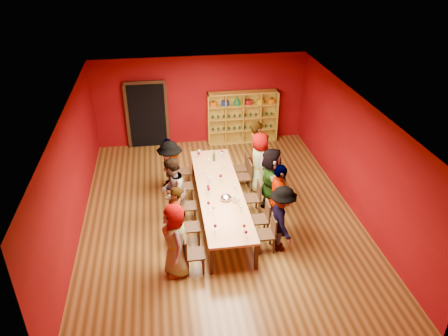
{
  "coord_description": "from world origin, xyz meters",
  "views": [
    {
      "loc": [
        -1.31,
        -9.32,
        6.62
      ],
      "look_at": [
        0.17,
        0.4,
        1.15
      ],
      "focal_mm": 35.0,
      "sensor_mm": 36.0,
      "label": 1
    }
  ],
  "objects_px": {
    "chair_person_right_1": "(263,217)",
    "chair_person_right_2": "(255,196)",
    "chair_person_right_0": "(269,232)",
    "person_right_0": "(282,219)",
    "chair_person_left_3": "(182,185)",
    "chair_person_right_3": "(246,175)",
    "wine_bottle": "(214,157)",
    "person_left_0": "(175,240)",
    "person_right_1": "(279,200)",
    "spittoon_bowl": "(226,198)",
    "person_right_3": "(260,162)",
    "chair_person_left_0": "(191,252)",
    "shelving_unit": "(242,115)",
    "person_left_2": "(172,192)",
    "person_right_4": "(256,152)",
    "person_left_4": "(169,163)",
    "chair_person_left_1": "(187,225)",
    "person_left_1": "(176,217)",
    "tasting_table": "(220,192)",
    "person_left_3": "(171,173)",
    "person_right_2": "(271,181)",
    "chair_person_left_4": "(180,170)",
    "chair_person_right_4": "(243,166)",
    "chair_person_left_2": "(185,204)"
  },
  "relations": [
    {
      "from": "person_right_1",
      "to": "person_right_3",
      "type": "xyz_separation_m",
      "value": [
        0.01,
        2.04,
        -0.06
      ]
    },
    {
      "from": "wine_bottle",
      "to": "chair_person_right_2",
      "type": "bearing_deg",
      "value": -62.27
    },
    {
      "from": "chair_person_right_3",
      "to": "tasting_table",
      "type": "bearing_deg",
      "value": -130.22
    },
    {
      "from": "chair_person_right_0",
      "to": "person_right_0",
      "type": "relative_size",
      "value": 0.54
    },
    {
      "from": "chair_person_right_2",
      "to": "person_right_3",
      "type": "bearing_deg",
      "value": 71.45
    },
    {
      "from": "chair_person_left_0",
      "to": "person_right_2",
      "type": "relative_size",
      "value": 0.49
    },
    {
      "from": "person_left_0",
      "to": "person_right_4",
      "type": "relative_size",
      "value": 0.91
    },
    {
      "from": "person_left_0",
      "to": "chair_person_right_2",
      "type": "height_order",
      "value": "person_left_0"
    },
    {
      "from": "person_right_0",
      "to": "person_right_2",
      "type": "xyz_separation_m",
      "value": [
        0.12,
        1.53,
        0.09
      ]
    },
    {
      "from": "person_right_0",
      "to": "chair_person_left_1",
      "type": "bearing_deg",
      "value": 74.75
    },
    {
      "from": "person_right_0",
      "to": "chair_person_right_1",
      "type": "height_order",
      "value": "person_right_0"
    },
    {
      "from": "chair_person_right_1",
      "to": "chair_person_right_2",
      "type": "distance_m",
      "value": 0.94
    },
    {
      "from": "person_left_3",
      "to": "person_right_4",
      "type": "distance_m",
      "value": 2.6
    },
    {
      "from": "chair_person_right_2",
      "to": "person_left_0",
      "type": "bearing_deg",
      "value": -137.33
    },
    {
      "from": "chair_person_left_0",
      "to": "chair_person_right_2",
      "type": "xyz_separation_m",
      "value": [
        1.82,
        1.97,
        0.0
      ]
    },
    {
      "from": "chair_person_right_3",
      "to": "person_right_4",
      "type": "bearing_deg",
      "value": 53.42
    },
    {
      "from": "person_left_0",
      "to": "chair_person_right_2",
      "type": "relative_size",
      "value": 1.93
    },
    {
      "from": "person_left_2",
      "to": "chair_person_right_2",
      "type": "height_order",
      "value": "person_left_2"
    },
    {
      "from": "person_right_3",
      "to": "person_left_4",
      "type": "bearing_deg",
      "value": 81.69
    },
    {
      "from": "chair_person_left_1",
      "to": "person_left_4",
      "type": "bearing_deg",
      "value": 96.37
    },
    {
      "from": "tasting_table",
      "to": "person_right_0",
      "type": "bearing_deg",
      "value": -52.57
    },
    {
      "from": "chair_person_left_0",
      "to": "chair_person_right_3",
      "type": "bearing_deg",
      "value": 59.39
    },
    {
      "from": "chair_person_left_4",
      "to": "shelving_unit",
      "type": "bearing_deg",
      "value": 49.06
    },
    {
      "from": "chair_person_left_2",
      "to": "person_right_4",
      "type": "xyz_separation_m",
      "value": [
        2.2,
        1.73,
        0.45
      ]
    },
    {
      "from": "chair_person_left_3",
      "to": "chair_person_right_3",
      "type": "distance_m",
      "value": 1.84
    },
    {
      "from": "person_left_0",
      "to": "chair_person_right_3",
      "type": "bearing_deg",
      "value": 135.01
    },
    {
      "from": "person_left_1",
      "to": "chair_person_right_1",
      "type": "bearing_deg",
      "value": 104.57
    },
    {
      "from": "chair_person_left_0",
      "to": "chair_person_right_2",
      "type": "bearing_deg",
      "value": 47.23
    },
    {
      "from": "person_left_2",
      "to": "person_right_4",
      "type": "distance_m",
      "value": 3.03
    },
    {
      "from": "person_left_2",
      "to": "chair_person_right_2",
      "type": "xyz_separation_m",
      "value": [
        2.11,
        0.11,
        -0.4
      ]
    },
    {
      "from": "person_right_1",
      "to": "spittoon_bowl",
      "type": "xyz_separation_m",
      "value": [
        -1.18,
        0.49,
        -0.12
      ]
    },
    {
      "from": "chair_person_right_2",
      "to": "chair_person_right_4",
      "type": "distance_m",
      "value": 1.62
    },
    {
      "from": "chair_person_right_3",
      "to": "spittoon_bowl",
      "type": "relative_size",
      "value": 3.22
    },
    {
      "from": "person_right_3",
      "to": "person_right_2",
      "type": "bearing_deg",
      "value": -173.26
    },
    {
      "from": "chair_person_right_1",
      "to": "person_left_1",
      "type": "bearing_deg",
      "value": -178.37
    },
    {
      "from": "tasting_table",
      "to": "chair_person_right_0",
      "type": "distance_m",
      "value": 1.82
    },
    {
      "from": "chair_person_right_2",
      "to": "spittoon_bowl",
      "type": "height_order",
      "value": "same"
    },
    {
      "from": "shelving_unit",
      "to": "person_left_0",
      "type": "distance_m",
      "value": 6.84
    },
    {
      "from": "chair_person_right_0",
      "to": "chair_person_right_4",
      "type": "relative_size",
      "value": 1.0
    },
    {
      "from": "shelving_unit",
      "to": "person_left_2",
      "type": "xyz_separation_m",
      "value": [
        -2.6,
        -4.46,
        -0.09
      ]
    },
    {
      "from": "person_left_4",
      "to": "shelving_unit",
      "type": "bearing_deg",
      "value": 154.14
    },
    {
      "from": "person_left_1",
      "to": "person_left_4",
      "type": "xyz_separation_m",
      "value": [
        -0.04,
        2.68,
        -0.02
      ]
    },
    {
      "from": "chair_person_right_4",
      "to": "chair_person_left_0",
      "type": "bearing_deg",
      "value": -116.89
    },
    {
      "from": "person_right_0",
      "to": "person_left_1",
      "type": "bearing_deg",
      "value": 76.26
    },
    {
      "from": "chair_person_left_1",
      "to": "chair_person_right_1",
      "type": "distance_m",
      "value": 1.82
    },
    {
      "from": "person_left_2",
      "to": "spittoon_bowl",
      "type": "xyz_separation_m",
      "value": [
        1.29,
        -0.34,
        -0.08
      ]
    },
    {
      "from": "chair_person_left_0",
      "to": "chair_person_right_3",
      "type": "xyz_separation_m",
      "value": [
        1.82,
        3.08,
        0.0
      ]
    },
    {
      "from": "chair_person_right_4",
      "to": "spittoon_bowl",
      "type": "relative_size",
      "value": 3.22
    },
    {
      "from": "person_left_4",
      "to": "person_right_1",
      "type": "distance_m",
      "value": 3.62
    },
    {
      "from": "person_left_2",
      "to": "person_left_3",
      "type": "xyz_separation_m",
      "value": [
        0.01,
        0.96,
        -0.0
      ]
    }
  ]
}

